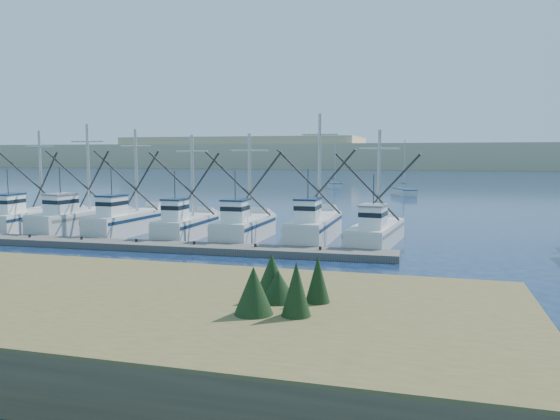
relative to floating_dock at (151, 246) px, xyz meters
name	(u,v)px	position (x,y,z in m)	size (l,w,h in m)	color
ground	(241,278)	(8.34, -6.20, -0.21)	(500.00, 500.00, 0.00)	#0B1833
floating_dock	(151,246)	(0.00, 0.00, 0.00)	(31.22, 2.08, 0.42)	#5D5954
dune_ridge	(409,156)	(8.34, 203.80, 4.79)	(360.00, 60.00, 10.00)	tan
trawler_fleet	(182,224)	(-0.28, 5.13, 0.75)	(30.84, 9.01, 8.90)	silver
sailboat_near	(404,192)	(13.47, 50.70, 0.28)	(4.04, 6.47, 8.10)	silver
sailboat_far	(335,185)	(0.99, 63.80, 0.30)	(3.32, 5.34, 8.10)	silver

